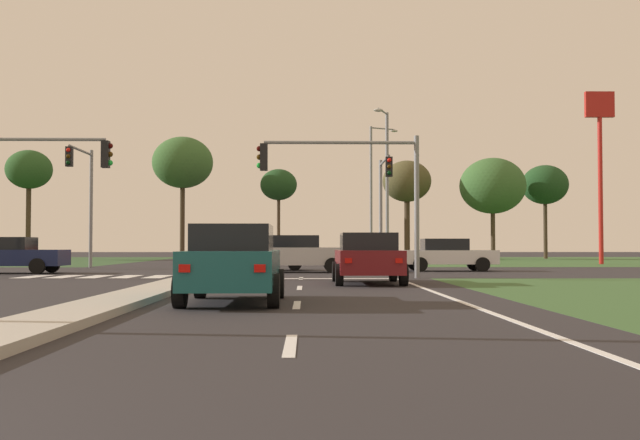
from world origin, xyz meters
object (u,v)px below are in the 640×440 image
at_px(car_white_fourth, 447,254).
at_px(traffic_signal_near_left, 34,177).
at_px(car_beige_sixth, 264,253).
at_px(treeline_sixth, 493,186).
at_px(car_silver_fifth, 298,253).
at_px(treeline_second, 29,171).
at_px(traffic_signal_far_right, 384,192).
at_px(treeline_fifth, 407,182).
at_px(street_lamp_third, 386,179).
at_px(car_teal_eighth, 234,263).
at_px(treeline_third, 183,163).
at_px(treeline_fourth, 279,185).
at_px(traffic_signal_near_right, 354,177).
at_px(car_maroon_near, 368,258).
at_px(pedestrian_at_median, 239,244).
at_px(car_red_seventh, 214,251).
at_px(treeline_seventh, 545,185).
at_px(car_navy_second, 9,255).
at_px(fastfood_pole_sign, 600,137).
at_px(traffic_signal_far_left, 84,186).
at_px(street_lamp_fourth, 373,186).

relative_size(car_white_fourth, traffic_signal_near_left, 0.84).
relative_size(car_beige_sixth, treeline_sixth, 0.53).
bearing_deg(car_silver_fifth, treeline_second, -142.83).
relative_size(traffic_signal_far_right, treeline_fifth, 0.67).
bearing_deg(street_lamp_third, treeline_second, 150.12).
height_order(car_teal_eighth, treeline_third, treeline_third).
distance_m(traffic_signal_far_right, treeline_fourth, 29.65).
bearing_deg(treeline_fourth, traffic_signal_near_right, -84.18).
distance_m(car_maroon_near, treeline_sixth, 43.38).
bearing_deg(pedestrian_at_median, street_lamp_third, 70.92).
xyz_separation_m(car_beige_sixth, treeline_second, (-20.47, 26.33, 6.40)).
bearing_deg(car_red_seventh, treeline_fifth, -133.72).
bearing_deg(traffic_signal_near_right, car_beige_sixth, 112.44).
bearing_deg(treeline_third, treeline_fifth, -1.76).
bearing_deg(treeline_seventh, pedestrian_at_median, -134.94).
relative_size(car_white_fourth, car_silver_fifth, 0.99).
bearing_deg(car_navy_second, pedestrian_at_median, 139.33).
height_order(car_navy_second, fastfood_pole_sign, fastfood_pole_sign).
distance_m(traffic_signal_far_left, traffic_signal_near_right, 17.55).
height_order(car_beige_sixth, treeline_seventh, treeline_seventh).
xyz_separation_m(traffic_signal_near_right, street_lamp_third, (3.21, 19.50, 1.64)).
distance_m(car_silver_fifth, treeline_fifth, 33.90).
height_order(car_beige_sixth, treeline_sixth, treeline_sixth).
height_order(car_white_fourth, treeline_third, treeline_third).
xyz_separation_m(car_red_seventh, treeline_sixth, (21.68, 14.00, 5.35)).
distance_m(traffic_signal_far_left, treeline_fourth, 30.05).
relative_size(car_maroon_near, treeline_second, 0.47).
bearing_deg(pedestrian_at_median, treeline_seventh, 88.47).
height_order(car_teal_eighth, traffic_signal_near_right, traffic_signal_near_right).
height_order(street_lamp_fourth, treeline_fifth, street_lamp_fourth).
distance_m(traffic_signal_far_left, traffic_signal_near_left, 11.96).
distance_m(treeline_sixth, treeline_seventh, 6.03).
bearing_deg(treeline_fourth, traffic_signal_near_left, -99.99).
relative_size(car_red_seventh, traffic_signal_near_left, 0.87).
bearing_deg(street_lamp_fourth, traffic_signal_far_left, -129.85).
bearing_deg(traffic_signal_far_right, treeline_second, 138.19).
height_order(traffic_signal_near_left, fastfood_pole_sign, fastfood_pole_sign).
xyz_separation_m(car_white_fourth, treeline_sixth, (9.30, 29.47, 5.40)).
bearing_deg(car_teal_eighth, fastfood_pole_sign, 58.09).
xyz_separation_m(car_silver_fifth, treeline_fourth, (-2.11, 34.43, 5.65)).
bearing_deg(car_white_fourth, car_silver_fifth, -77.95).
height_order(car_navy_second, car_silver_fifth, car_silver_fifth).
relative_size(traffic_signal_near_right, traffic_signal_far_right, 1.02).
relative_size(treeline_fifth, treeline_seventh, 1.02).
xyz_separation_m(traffic_signal_far_left, street_lamp_fourth, (16.40, 19.65, 1.54)).
bearing_deg(car_beige_sixth, pedestrian_at_median, -164.60).
distance_m(traffic_signal_near_right, treeline_seventh, 44.28).
bearing_deg(car_silver_fifth, car_red_seventh, -161.41).
height_order(car_white_fourth, car_teal_eighth, car_teal_eighth).
height_order(traffic_signal_near_right, treeline_seventh, treeline_seventh).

